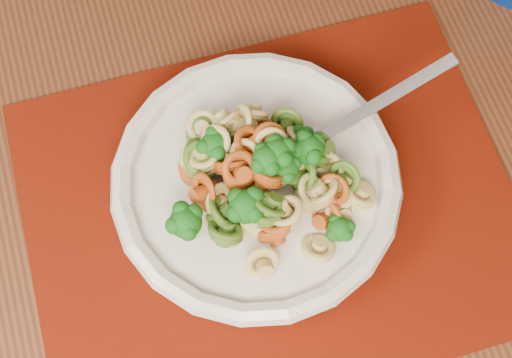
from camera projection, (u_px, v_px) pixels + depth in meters
dining_table at (174, 134)px, 0.75m from camera, size 1.56×1.19×0.71m
placemat at (271, 209)px, 0.62m from camera, size 0.49×0.42×0.00m
pasta_bowl at (256, 184)px, 0.59m from camera, size 0.24×0.24×0.05m
pasta_broccoli_heap at (256, 176)px, 0.58m from camera, size 0.21×0.21×0.06m
fork at (310, 144)px, 0.59m from camera, size 0.18×0.04×0.08m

